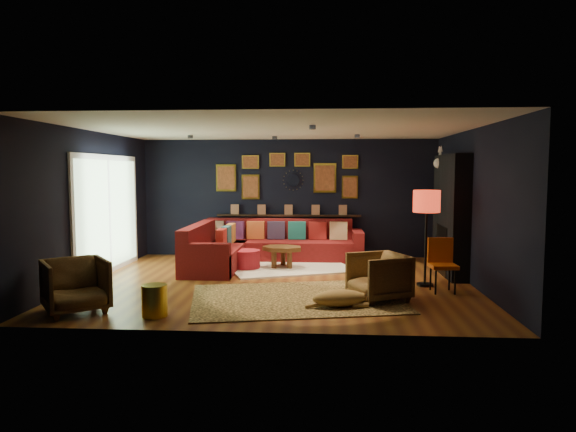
# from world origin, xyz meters

# --- Properties ---
(floor) EXTENTS (6.50, 6.50, 0.00)m
(floor) POSITION_xyz_m (0.00, 0.00, 0.00)
(floor) COLOR brown
(floor) RESTS_ON ground
(room_walls) EXTENTS (6.50, 6.50, 6.50)m
(room_walls) POSITION_xyz_m (0.00, 0.00, 1.59)
(room_walls) COLOR black
(room_walls) RESTS_ON ground
(sectional) EXTENTS (3.41, 2.69, 0.86)m
(sectional) POSITION_xyz_m (-0.61, 1.81, 0.32)
(sectional) COLOR maroon
(sectional) RESTS_ON ground
(ledge) EXTENTS (3.20, 0.12, 0.04)m
(ledge) POSITION_xyz_m (0.00, 2.68, 0.92)
(ledge) COLOR black
(ledge) RESTS_ON room_walls
(gallery_wall) EXTENTS (3.15, 0.04, 1.02)m
(gallery_wall) POSITION_xyz_m (-0.01, 2.72, 1.81)
(gallery_wall) COLOR gold
(gallery_wall) RESTS_ON room_walls
(sunburst_mirror) EXTENTS (0.47, 0.16, 0.47)m
(sunburst_mirror) POSITION_xyz_m (0.10, 2.72, 1.70)
(sunburst_mirror) COLOR silver
(sunburst_mirror) RESTS_ON room_walls
(fireplace) EXTENTS (0.31, 1.60, 2.20)m
(fireplace) POSITION_xyz_m (3.09, 0.90, 1.02)
(fireplace) COLOR black
(fireplace) RESTS_ON ground
(deer_head) EXTENTS (0.50, 0.28, 0.45)m
(deer_head) POSITION_xyz_m (3.14, 1.40, 2.05)
(deer_head) COLOR white
(deer_head) RESTS_ON fireplace
(sliding_door) EXTENTS (0.06, 2.80, 2.20)m
(sliding_door) POSITION_xyz_m (-3.22, 0.60, 1.10)
(sliding_door) COLOR white
(sliding_door) RESTS_ON ground
(ceiling_spots) EXTENTS (3.30, 2.50, 0.06)m
(ceiling_spots) POSITION_xyz_m (-0.00, 0.80, 2.56)
(ceiling_spots) COLOR black
(ceiling_spots) RESTS_ON room_walls
(shag_rug) EXTENTS (2.73, 2.37, 0.03)m
(shag_rug) POSITION_xyz_m (0.10, 1.30, 0.02)
(shag_rug) COLOR white
(shag_rug) RESTS_ON ground
(leopard_rug) EXTENTS (3.41, 2.74, 0.02)m
(leopard_rug) POSITION_xyz_m (0.36, -1.12, 0.01)
(leopard_rug) COLOR #DDAB5C
(leopard_rug) RESTS_ON ground
(coffee_table) EXTENTS (0.90, 0.75, 0.40)m
(coffee_table) POSITION_xyz_m (-0.03, 1.26, 0.35)
(coffee_table) COLOR brown
(coffee_table) RESTS_ON shag_rug
(pouf) EXTENTS (0.53, 0.53, 0.34)m
(pouf) POSITION_xyz_m (-0.71, 1.11, 0.20)
(pouf) COLOR #A71B29
(pouf) RESTS_ON shag_rug
(armchair_left) EXTENTS (1.06, 1.05, 0.80)m
(armchair_left) POSITION_xyz_m (-2.55, -2.05, 0.40)
(armchair_left) COLOR #A56F36
(armchair_left) RESTS_ON ground
(armchair_right) EXTENTS (0.94, 0.97, 0.77)m
(armchair_right) POSITION_xyz_m (1.59, -1.10, 0.38)
(armchair_right) COLOR #A56F36
(armchair_right) RESTS_ON ground
(gold_stool) EXTENTS (0.34, 0.34, 0.42)m
(gold_stool) POSITION_xyz_m (-1.43, -2.17, 0.21)
(gold_stool) COLOR gold
(gold_stool) RESTS_ON ground
(orange_chair) EXTENTS (0.42, 0.42, 0.85)m
(orange_chair) POSITION_xyz_m (2.64, -0.47, 0.50)
(orange_chair) COLOR black
(orange_chair) RESTS_ON ground
(floor_lamp) EXTENTS (0.44, 0.44, 1.59)m
(floor_lamp) POSITION_xyz_m (2.46, -0.10, 1.34)
(floor_lamp) COLOR black
(floor_lamp) RESTS_ON ground
(dog) EXTENTS (1.12, 0.72, 0.33)m
(dog) POSITION_xyz_m (1.00, -1.58, 0.18)
(dog) COLOR #B18547
(dog) RESTS_ON leopard_rug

